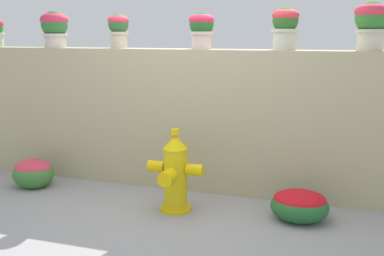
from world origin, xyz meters
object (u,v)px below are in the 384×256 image
at_px(potted_plant_5, 371,21).
at_px(flower_bush_right, 33,172).
at_px(fire_hydrant, 175,174).
at_px(flower_bush_left, 300,204).
at_px(potted_plant_1, 54,26).
at_px(potted_plant_3, 202,27).
at_px(potted_plant_4, 285,25).
at_px(potted_plant_2, 118,27).

distance_m(potted_plant_5, flower_bush_right, 3.91).
height_order(fire_hydrant, flower_bush_left, fire_hydrant).
bearing_deg(potted_plant_5, potted_plant_1, -179.67).
bearing_deg(flower_bush_right, potted_plant_5, 9.92).
bearing_deg(potted_plant_1, potted_plant_3, 0.48).
bearing_deg(potted_plant_1, fire_hydrant, -23.25).
distance_m(potted_plant_1, potted_plant_3, 1.82).
height_order(potted_plant_4, flower_bush_right, potted_plant_4).
bearing_deg(flower_bush_right, potted_plant_2, 37.31).
bearing_deg(fire_hydrant, flower_bush_right, 174.16).
bearing_deg(potted_plant_1, flower_bush_right, -88.35).
xyz_separation_m(potted_plant_4, potted_plant_5, (0.82, -0.02, 0.03)).
height_order(potted_plant_3, fire_hydrant, potted_plant_3).
bearing_deg(flower_bush_left, flower_bush_right, 179.28).
bearing_deg(flower_bush_left, potted_plant_3, 151.11).
relative_size(potted_plant_1, potted_plant_3, 1.09).
distance_m(fire_hydrant, flower_bush_right, 1.80).
height_order(potted_plant_2, potted_plant_5, potted_plant_5).
bearing_deg(potted_plant_4, potted_plant_5, -1.11).
height_order(potted_plant_4, flower_bush_left, potted_plant_4).
distance_m(potted_plant_4, potted_plant_5, 0.82).
bearing_deg(flower_bush_right, potted_plant_4, 13.17).
bearing_deg(potted_plant_5, fire_hydrant, -155.15).
relative_size(potted_plant_1, potted_plant_4, 0.99).
relative_size(potted_plant_2, potted_plant_5, 0.82).
relative_size(potted_plant_3, flower_bush_right, 0.83).
distance_m(flower_bush_left, flower_bush_right, 2.96).
relative_size(potted_plant_2, potted_plant_3, 0.98).
relative_size(potted_plant_2, flower_bush_right, 0.82).
xyz_separation_m(potted_plant_1, potted_plant_2, (0.83, 0.03, -0.02)).
height_order(potted_plant_2, potted_plant_3, potted_plant_3).
height_order(potted_plant_3, potted_plant_4, potted_plant_4).
relative_size(potted_plant_2, flower_bush_left, 0.71).
bearing_deg(potted_plant_4, potted_plant_1, -179.24).
height_order(potted_plant_3, flower_bush_right, potted_plant_3).
xyz_separation_m(potted_plant_4, flower_bush_left, (0.29, -0.66, -1.64)).
relative_size(potted_plant_3, fire_hydrant, 0.48).
bearing_deg(potted_plant_2, potted_plant_3, -0.62).
xyz_separation_m(potted_plant_5, flower_bush_right, (-3.49, -0.61, -1.65)).
relative_size(potted_plant_1, flower_bush_right, 0.90).
height_order(potted_plant_1, potted_plant_5, potted_plant_5).
distance_m(potted_plant_2, flower_bush_right, 1.90).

